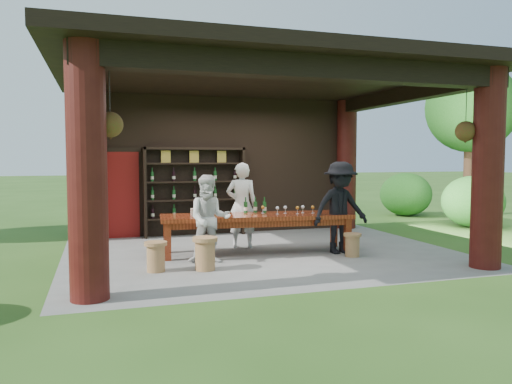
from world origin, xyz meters
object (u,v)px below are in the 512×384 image
object	(u,v)px
guest_man	(340,208)
napkin_basket	(198,212)
wine_shelf	(195,191)
stool_near_left	(205,253)
guest_woman	(209,219)
stool_near_right	(352,244)
stool_far_left	(156,256)
host	(242,205)
tasting_table	(257,220)

from	to	relation	value
guest_man	napkin_basket	xyz separation A→B (m)	(-2.65, 0.58, -0.06)
wine_shelf	stool_near_left	xyz separation A→B (m)	(-0.51, -3.63, -0.76)
stool_near_left	guest_woman	distance (m)	0.76
stool_near_right	stool_far_left	size ratio (longest dim) A/B	0.90
stool_near_right	guest_man	distance (m)	0.75
host	guest_man	distance (m)	2.01
stool_near_left	host	world-z (taller)	host
host	stool_near_right	bearing A→B (deg)	156.13
guest_woman	guest_man	size ratio (longest dim) A/B	0.87
wine_shelf	guest_man	world-z (taller)	wine_shelf
stool_far_left	guest_man	distance (m)	3.65
wine_shelf	host	bearing A→B (deg)	-71.01
wine_shelf	stool_near_right	world-z (taller)	wine_shelf
stool_near_left	stool_far_left	xyz separation A→B (m)	(-0.78, 0.13, -0.03)
host	napkin_basket	world-z (taller)	host
tasting_table	stool_far_left	bearing A→B (deg)	-153.54
host	stool_near_left	bearing A→B (deg)	76.00
stool_near_left	napkin_basket	size ratio (longest dim) A/B	2.09
guest_woman	napkin_basket	bearing A→B (deg)	107.07
wine_shelf	guest_woman	size ratio (longest dim) A/B	1.53
host	napkin_basket	xyz separation A→B (m)	(-1.02, -0.59, -0.05)
stool_near_right	stool_far_left	distance (m)	3.63
guest_woman	stool_far_left	bearing A→B (deg)	-145.90
stool_far_left	guest_woman	size ratio (longest dim) A/B	0.32
stool_far_left	guest_man	world-z (taller)	guest_man
host	guest_man	size ratio (longest dim) A/B	0.98
wine_shelf	guest_woman	distance (m)	3.10
stool_far_left	napkin_basket	distance (m)	1.52
tasting_table	stool_far_left	world-z (taller)	tasting_table
wine_shelf	guest_man	xyz separation A→B (m)	(2.26, -2.99, -0.16)
host	tasting_table	bearing A→B (deg)	118.25
host	guest_man	xyz separation A→B (m)	(1.63, -1.16, 0.01)
guest_man	host	bearing A→B (deg)	140.65
stool_near_left	tasting_table	bearing A→B (deg)	42.40
stool_near_left	stool_far_left	size ratio (longest dim) A/B	1.12
napkin_basket	tasting_table	bearing A→B (deg)	-3.63
stool_near_right	guest_man	xyz separation A→B (m)	(-0.07, 0.37, 0.65)
wine_shelf	stool_far_left	distance (m)	3.81
stool_near_right	tasting_table	bearing A→B (deg)	151.02
stool_near_left	guest_woman	bearing A→B (deg)	70.66
stool_far_left	guest_man	size ratio (longest dim) A/B	0.28
stool_near_left	stool_near_right	distance (m)	2.86
tasting_table	host	world-z (taller)	host
stool_near_right	guest_woman	distance (m)	2.72
wine_shelf	host	world-z (taller)	wine_shelf
stool_far_left	wine_shelf	bearing A→B (deg)	69.68
stool_far_left	guest_woman	xyz separation A→B (m)	(0.98, 0.42, 0.51)
host	guest_woman	distance (m)	1.57
stool_near_left	guest_man	xyz separation A→B (m)	(2.77, 0.64, 0.59)
wine_shelf	napkin_basket	size ratio (longest dim) A/B	9.10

